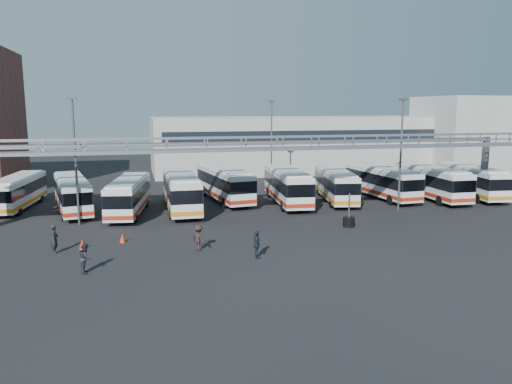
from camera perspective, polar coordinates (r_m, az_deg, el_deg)
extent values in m
plane|color=black|center=(36.76, 4.88, -5.18)|extent=(140.00, 140.00, 0.00)
cube|color=gray|center=(40.44, 2.74, 4.97)|extent=(50.00, 1.80, 0.22)
cube|color=gray|center=(39.56, 3.11, 6.25)|extent=(50.00, 0.10, 0.10)
cube|color=gray|center=(41.19, 2.42, 6.39)|extent=(50.00, 0.10, 0.10)
cube|color=#4C4F54|center=(44.26, 1.28, 5.64)|extent=(45.00, 0.50, 0.35)
cube|color=#9E9E99|center=(75.58, 4.40, 5.52)|extent=(42.00, 14.00, 8.00)
cube|color=#B2B2AD|center=(82.27, 23.37, 6.15)|extent=(14.00, 12.00, 11.00)
cylinder|color=#4C4F54|center=(42.14, -19.91, 3.10)|extent=(0.18, 0.18, 10.00)
cube|color=#4C4F54|center=(41.91, -20.31, 10.03)|extent=(0.70, 0.35, 0.22)
cylinder|color=#4C4F54|center=(47.12, 16.20, 3.92)|extent=(0.18, 0.18, 10.00)
cube|color=#4C4F54|center=(46.92, 16.49, 10.13)|extent=(0.70, 0.35, 0.22)
cylinder|color=#4C4F54|center=(57.92, 1.78, 5.29)|extent=(0.18, 0.18, 10.00)
cube|color=#4C4F54|center=(57.76, 1.80, 10.34)|extent=(0.70, 0.35, 0.22)
cube|color=silver|center=(51.53, -25.55, 0.09)|extent=(3.44, 10.29, 2.52)
cube|color=black|center=(51.49, -25.57, 0.41)|extent=(3.51, 10.35, 1.01)
cube|color=#C77A12|center=(51.67, -25.48, -0.89)|extent=(3.50, 10.34, 0.32)
cube|color=silver|center=(51.35, -25.65, 1.56)|extent=(3.10, 9.26, 0.15)
cylinder|color=black|center=(48.39, -25.48, -1.94)|extent=(0.38, 0.94, 0.92)
cylinder|color=black|center=(55.07, -25.42, -0.63)|extent=(0.38, 0.94, 0.92)
cylinder|color=black|center=(54.45, -23.38, -0.59)|extent=(0.38, 0.94, 0.92)
cube|color=silver|center=(47.96, -20.26, -0.13)|extent=(4.38, 10.76, 2.63)
cube|color=black|center=(47.91, -20.28, 0.24)|extent=(4.45, 10.83, 1.05)
cube|color=#A62614|center=(48.11, -20.20, -1.22)|extent=(4.44, 10.82, 0.33)
cube|color=silver|center=(47.76, -20.36, 1.51)|extent=(3.94, 9.69, 0.15)
cylinder|color=black|center=(44.81, -21.17, -2.48)|extent=(0.47, 0.99, 0.95)
cylinder|color=black|center=(44.99, -18.44, -2.28)|extent=(0.47, 0.99, 0.95)
cylinder|color=black|center=(51.41, -21.69, -1.03)|extent=(0.47, 0.99, 0.95)
cylinder|color=black|center=(51.56, -19.31, -0.86)|extent=(0.47, 0.99, 0.95)
cube|color=silver|center=(45.52, -14.35, -0.34)|extent=(4.00, 10.66, 2.60)
cube|color=black|center=(45.47, -14.37, 0.04)|extent=(4.06, 10.73, 1.04)
cube|color=#A62614|center=(45.68, -14.30, -1.49)|extent=(4.05, 10.72, 0.33)
cube|color=silver|center=(45.31, -14.42, 1.37)|extent=(3.60, 9.59, 0.15)
cylinder|color=black|center=(42.74, -16.43, -2.79)|extent=(0.43, 0.98, 0.95)
cylinder|color=black|center=(42.35, -13.61, -2.78)|extent=(0.43, 0.98, 0.95)
cylinder|color=black|center=(49.15, -14.86, -1.13)|extent=(0.43, 0.98, 0.95)
cylinder|color=black|center=(48.81, -12.41, -1.10)|extent=(0.43, 0.98, 0.95)
cube|color=silver|center=(46.16, -8.54, 0.19)|extent=(2.67, 11.42, 2.85)
cube|color=black|center=(46.11, -8.55, 0.61)|extent=(2.73, 11.48, 1.14)
cube|color=#C77A12|center=(46.34, -8.51, -1.04)|extent=(2.72, 11.47, 0.36)
cube|color=silver|center=(45.94, -8.59, 2.05)|extent=(2.40, 10.28, 0.17)
cylinder|color=black|center=(42.76, -9.65, -2.46)|extent=(0.32, 1.04, 1.04)
cylinder|color=black|center=(42.96, -6.52, -2.33)|extent=(0.32, 1.04, 1.04)
cylinder|color=black|center=(49.91, -10.21, -0.75)|extent=(0.32, 1.04, 1.04)
cylinder|color=black|center=(50.08, -7.52, -0.64)|extent=(0.32, 1.04, 1.04)
cube|color=silver|center=(50.44, -3.62, 1.04)|extent=(4.06, 11.46, 2.80)
cube|color=black|center=(50.39, -3.62, 1.42)|extent=(4.13, 11.53, 1.12)
cube|color=#A62614|center=(50.60, -3.61, -0.07)|extent=(4.12, 11.52, 0.36)
cube|color=silver|center=(50.24, -3.64, 2.72)|extent=(3.66, 10.32, 0.16)
cylinder|color=black|center=(46.95, -3.59, -1.27)|extent=(0.44, 1.05, 1.02)
cylinder|color=black|center=(47.70, -0.95, -1.08)|extent=(0.44, 1.05, 1.02)
cylinder|color=black|center=(53.72, -5.96, 0.08)|extent=(0.44, 1.05, 1.02)
cylinder|color=black|center=(54.38, -3.62, 0.23)|extent=(0.44, 1.05, 1.02)
cube|color=silver|center=(49.01, 3.59, 0.80)|extent=(3.53, 11.44, 2.81)
cube|color=black|center=(48.96, 3.59, 1.19)|extent=(3.60, 11.50, 1.13)
cube|color=#A62614|center=(49.18, 3.58, -0.35)|extent=(3.59, 11.49, 0.36)
cube|color=silver|center=(48.81, 3.61, 2.53)|extent=(3.18, 10.29, 0.16)
cylinder|color=black|center=(45.54, 3.11, -1.61)|extent=(0.40, 1.05, 1.02)
cylinder|color=black|center=(46.06, 5.93, -1.52)|extent=(0.40, 1.05, 1.02)
cylinder|color=black|center=(52.50, 1.50, -0.09)|extent=(0.40, 1.05, 1.02)
cylinder|color=black|center=(52.95, 3.97, -0.03)|extent=(0.40, 1.05, 1.02)
cube|color=silver|center=(50.96, 9.09, 0.90)|extent=(4.29, 10.79, 2.63)
cube|color=black|center=(50.92, 9.10, 1.24)|extent=(4.36, 10.86, 1.05)
cube|color=#C77A12|center=(51.11, 9.06, -0.13)|extent=(4.35, 10.84, 0.33)
cube|color=silver|center=(50.77, 9.13, 2.45)|extent=(3.86, 9.71, 0.15)
cylinder|color=black|center=(47.71, 8.63, -1.23)|extent=(0.46, 0.99, 0.96)
cylinder|color=black|center=(48.19, 11.13, -1.19)|extent=(0.46, 0.99, 0.96)
cylinder|color=black|center=(54.21, 7.20, 0.11)|extent=(0.46, 0.99, 0.96)
cylinder|color=black|center=(54.64, 9.42, 0.13)|extent=(0.46, 0.99, 0.96)
cube|color=silver|center=(53.59, 14.15, 1.22)|extent=(3.33, 11.07, 2.73)
cube|color=black|center=(53.54, 14.17, 1.56)|extent=(3.39, 11.14, 1.09)
cube|color=#A62614|center=(53.73, 14.11, 0.20)|extent=(3.38, 11.12, 0.35)
cube|color=silver|center=(53.40, 14.22, 2.75)|extent=(3.00, 9.96, 0.16)
cylinder|color=black|center=(50.30, 15.13, -0.87)|extent=(0.37, 1.01, 0.99)
cylinder|color=black|center=(51.56, 17.21, -0.72)|extent=(0.37, 1.01, 0.99)
cylinder|color=black|center=(56.17, 11.24, 0.35)|extent=(0.37, 1.01, 0.99)
cylinder|color=black|center=(57.30, 13.19, 0.46)|extent=(0.37, 1.01, 0.99)
cube|color=silver|center=(54.55, 19.36, 1.13)|extent=(2.70, 11.08, 2.76)
cube|color=black|center=(54.51, 19.38, 1.47)|extent=(2.76, 11.14, 1.10)
cube|color=#A62614|center=(54.70, 19.31, 0.12)|extent=(2.75, 11.13, 0.35)
cube|color=silver|center=(54.37, 19.45, 2.66)|extent=(2.43, 9.97, 0.16)
cylinder|color=black|center=(51.22, 20.29, -0.95)|extent=(0.32, 1.01, 1.00)
cylinder|color=black|center=(52.48, 22.37, -0.84)|extent=(0.32, 1.01, 1.00)
cylinder|color=black|center=(57.17, 16.46, 0.30)|extent=(0.32, 1.01, 1.00)
cylinder|color=black|center=(58.31, 18.41, 0.38)|extent=(0.32, 1.01, 1.00)
cube|color=silver|center=(57.31, 23.38, 1.24)|extent=(3.86, 11.06, 2.71)
cube|color=black|center=(57.27, 23.40, 1.55)|extent=(3.93, 11.13, 1.08)
cube|color=#C77A12|center=(57.44, 23.32, 0.29)|extent=(3.92, 11.12, 0.34)
cube|color=silver|center=(57.14, 23.48, 2.66)|extent=(3.47, 9.96, 0.16)
cylinder|color=black|center=(53.99, 24.06, -0.69)|extent=(0.42, 1.01, 0.98)
cylinder|color=black|center=(55.14, 26.05, -0.63)|extent=(0.42, 1.01, 0.98)
cylinder|color=black|center=(59.98, 20.76, 0.48)|extent=(0.42, 1.01, 0.98)
cylinder|color=black|center=(61.02, 22.62, 0.51)|extent=(0.42, 1.01, 0.98)
imported|color=black|center=(35.00, -22.02, -5.00)|extent=(0.52, 0.74, 1.92)
imported|color=#272331|center=(30.41, -18.91, -7.15)|extent=(0.68, 0.86, 1.74)
imported|color=black|center=(33.32, -6.59, -5.23)|extent=(1.17, 1.28, 1.73)
imported|color=#18222C|center=(31.47, 0.10, -6.02)|extent=(0.49, 1.06, 1.77)
cone|color=red|center=(36.41, -15.02, -5.10)|extent=(0.53, 0.53, 0.65)
cone|color=red|center=(35.56, -19.24, -5.64)|extent=(0.45, 0.45, 0.68)
cylinder|color=black|center=(40.51, 10.54, -3.72)|extent=(0.94, 0.94, 0.22)
cylinder|color=black|center=(40.45, 10.55, -3.38)|extent=(0.94, 0.94, 0.22)
cylinder|color=black|center=(40.40, 10.56, -3.04)|extent=(0.94, 0.94, 0.22)
cylinder|color=#4C4F54|center=(40.25, 10.59, -2.05)|extent=(0.13, 0.13, 2.68)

